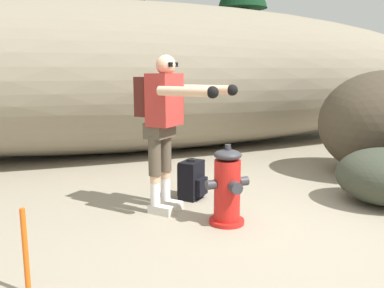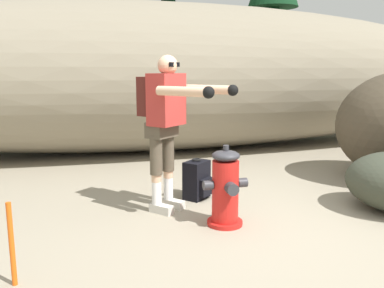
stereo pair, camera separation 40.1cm
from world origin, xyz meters
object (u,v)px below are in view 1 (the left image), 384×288
at_px(spare_backpack, 192,180).
at_px(boulder_large, 384,123).
at_px(utility_worker, 165,115).
at_px(fire_hydrant, 227,188).
at_px(survey_stake, 26,252).

distance_m(spare_backpack, boulder_large, 2.94).
height_order(utility_worker, spare_backpack, utility_worker).
distance_m(fire_hydrant, spare_backpack, 0.87).
distance_m(fire_hydrant, utility_worker, 0.97).
height_order(boulder_large, survey_stake, boulder_large).
bearing_deg(survey_stake, spare_backpack, 40.92).
bearing_deg(boulder_large, survey_stake, -161.32).
relative_size(utility_worker, spare_backpack, 3.44).
bearing_deg(utility_worker, spare_backpack, 86.71).
bearing_deg(utility_worker, survey_stake, -88.29).
bearing_deg(fire_hydrant, survey_stake, -159.53).
bearing_deg(fire_hydrant, boulder_large, 17.54).
bearing_deg(utility_worker, boulder_large, 55.96).
height_order(utility_worker, boulder_large, utility_worker).
height_order(fire_hydrant, spare_backpack, fire_hydrant).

